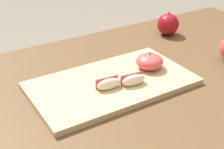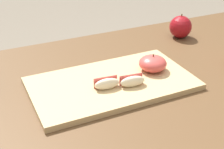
{
  "view_description": "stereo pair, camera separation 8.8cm",
  "coord_description": "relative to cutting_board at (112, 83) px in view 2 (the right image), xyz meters",
  "views": [
    {
      "loc": [
        -0.48,
        -0.65,
        1.22
      ],
      "look_at": [
        -0.07,
        0.01,
        0.8
      ],
      "focal_mm": 52.0,
      "sensor_mm": 36.0,
      "label": 1
    },
    {
      "loc": [
        -0.4,
        -0.69,
        1.22
      ],
      "look_at": [
        -0.07,
        0.01,
        0.8
      ],
      "focal_mm": 52.0,
      "sensor_mm": 36.0,
      "label": 2
    }
  ],
  "objects": [
    {
      "name": "apple_wedge_back",
      "position": [
        0.04,
        -0.05,
        0.02
      ],
      "size": [
        0.07,
        0.03,
        0.03
      ],
      "color": "beige",
      "rests_on": "cutting_board"
    },
    {
      "name": "apple_wedge_front",
      "position": [
        -0.03,
        -0.03,
        0.02
      ],
      "size": [
        0.07,
        0.03,
        0.03
      ],
      "color": "beige",
      "rests_on": "cutting_board"
    },
    {
      "name": "cutting_board",
      "position": [
        0.0,
        0.0,
        0.0
      ],
      "size": [
        0.45,
        0.25,
        0.02
      ],
      "color": "tan",
      "rests_on": "dining_table"
    },
    {
      "name": "whole_apple_red_delicious",
      "position": [
        0.38,
        0.21,
        0.03
      ],
      "size": [
        0.08,
        0.08,
        0.09
      ],
      "color": "maroon",
      "rests_on": "dining_table"
    },
    {
      "name": "apple_half_skin_up",
      "position": [
        0.13,
        0.01,
        0.03
      ],
      "size": [
        0.08,
        0.08,
        0.05
      ],
      "color": "#D14C47",
      "rests_on": "cutting_board"
    },
    {
      "name": "dining_table",
      "position": [
        0.07,
        -0.01,
        -0.12
      ],
      "size": [
        1.42,
        0.77,
        0.76
      ],
      "color": "brown",
      "rests_on": "ground_plane"
    }
  ]
}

